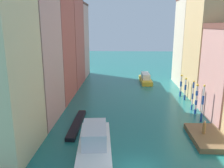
{
  "coord_description": "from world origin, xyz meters",
  "views": [
    {
      "loc": [
        -1.67,
        -18.57,
        12.81
      ],
      "look_at": [
        -3.53,
        26.28,
        1.5
      ],
      "focal_mm": 37.4,
      "sensor_mm": 36.0,
      "label": 1
    }
  ],
  "objects_px": {
    "mooring_pole_0": "(203,103)",
    "motorboat_0": "(145,79)",
    "mooring_pole_3": "(185,89)",
    "gondola_black": "(77,124)",
    "person_on_dock": "(204,128)",
    "mooring_pole_4": "(181,85)",
    "vaporetto_white": "(95,144)",
    "mooring_pole_2": "(193,95)",
    "mooring_pole_1": "(196,99)",
    "waterfront_dock": "(207,137)"
  },
  "relations": [
    {
      "from": "person_on_dock",
      "to": "mooring_pole_3",
      "type": "relative_size",
      "value": 0.4
    },
    {
      "from": "waterfront_dock",
      "to": "mooring_pole_3",
      "type": "xyz_separation_m",
      "value": [
        1.23,
        14.81,
        1.77
      ]
    },
    {
      "from": "mooring_pole_0",
      "to": "mooring_pole_2",
      "type": "distance_m",
      "value": 4.52
    },
    {
      "from": "waterfront_dock",
      "to": "mooring_pole_1",
      "type": "relative_size",
      "value": 1.41
    },
    {
      "from": "mooring_pole_3",
      "to": "motorboat_0",
      "type": "distance_m",
      "value": 14.26
    },
    {
      "from": "mooring_pole_0",
      "to": "vaporetto_white",
      "type": "relative_size",
      "value": 0.53
    },
    {
      "from": "gondola_black",
      "to": "motorboat_0",
      "type": "relative_size",
      "value": 1.11
    },
    {
      "from": "mooring_pole_3",
      "to": "waterfront_dock",
      "type": "bearing_deg",
      "value": -94.73
    },
    {
      "from": "person_on_dock",
      "to": "vaporetto_white",
      "type": "xyz_separation_m",
      "value": [
        -12.26,
        -3.86,
        -0.24
      ]
    },
    {
      "from": "mooring_pole_3",
      "to": "gondola_black",
      "type": "height_order",
      "value": "mooring_pole_3"
    },
    {
      "from": "mooring_pole_4",
      "to": "motorboat_0",
      "type": "xyz_separation_m",
      "value": [
        -5.41,
        10.84,
        -1.32
      ]
    },
    {
      "from": "mooring_pole_0",
      "to": "mooring_pole_1",
      "type": "distance_m",
      "value": 3.0
    },
    {
      "from": "waterfront_dock",
      "to": "gondola_black",
      "type": "distance_m",
      "value": 16.06
    },
    {
      "from": "mooring_pole_4",
      "to": "vaporetto_white",
      "type": "bearing_deg",
      "value": -123.49
    },
    {
      "from": "waterfront_dock",
      "to": "person_on_dock",
      "type": "distance_m",
      "value": 1.14
    },
    {
      "from": "mooring_pole_4",
      "to": "vaporetto_white",
      "type": "distance_m",
      "value": 24.71
    },
    {
      "from": "person_on_dock",
      "to": "mooring_pole_4",
      "type": "distance_m",
      "value": 16.81
    },
    {
      "from": "mooring_pole_0",
      "to": "mooring_pole_2",
      "type": "bearing_deg",
      "value": 89.89
    },
    {
      "from": "mooring_pole_0",
      "to": "motorboat_0",
      "type": "xyz_separation_m",
      "value": [
        -5.41,
        22.6,
        -1.85
      ]
    },
    {
      "from": "mooring_pole_3",
      "to": "mooring_pole_4",
      "type": "bearing_deg",
      "value": 95.77
    },
    {
      "from": "mooring_pole_3",
      "to": "mooring_pole_4",
      "type": "height_order",
      "value": "mooring_pole_4"
    },
    {
      "from": "mooring_pole_2",
      "to": "motorboat_0",
      "type": "distance_m",
      "value": 18.95
    },
    {
      "from": "person_on_dock",
      "to": "gondola_black",
      "type": "distance_m",
      "value": 15.69
    },
    {
      "from": "mooring_pole_0",
      "to": "motorboat_0",
      "type": "height_order",
      "value": "mooring_pole_0"
    },
    {
      "from": "mooring_pole_2",
      "to": "gondola_black",
      "type": "distance_m",
      "value": 18.16
    },
    {
      "from": "mooring_pole_2",
      "to": "gondola_black",
      "type": "bearing_deg",
      "value": -158.44
    },
    {
      "from": "person_on_dock",
      "to": "mooring_pole_3",
      "type": "distance_m",
      "value": 14.64
    },
    {
      "from": "waterfront_dock",
      "to": "mooring_pole_1",
      "type": "distance_m",
      "value": 8.55
    },
    {
      "from": "person_on_dock",
      "to": "gondola_black",
      "type": "bearing_deg",
      "value": 169.47
    },
    {
      "from": "mooring_pole_4",
      "to": "gondola_black",
      "type": "distance_m",
      "value": 21.84
    },
    {
      "from": "mooring_pole_4",
      "to": "vaporetto_white",
      "type": "height_order",
      "value": "mooring_pole_4"
    },
    {
      "from": "mooring_pole_0",
      "to": "gondola_black",
      "type": "height_order",
      "value": "mooring_pole_0"
    },
    {
      "from": "mooring_pole_2",
      "to": "mooring_pole_3",
      "type": "bearing_deg",
      "value": 87.6
    },
    {
      "from": "vaporetto_white",
      "to": "mooring_pole_4",
      "type": "bearing_deg",
      "value": 56.51
    },
    {
      "from": "mooring_pole_2",
      "to": "gondola_black",
      "type": "xyz_separation_m",
      "value": [
        -16.77,
        -6.63,
        -2.15
      ]
    },
    {
      "from": "mooring_pole_3",
      "to": "vaporetto_white",
      "type": "bearing_deg",
      "value": -126.97
    },
    {
      "from": "motorboat_0",
      "to": "mooring_pole_2",
      "type": "bearing_deg",
      "value": -73.32
    },
    {
      "from": "person_on_dock",
      "to": "mooring_pole_0",
      "type": "bearing_deg",
      "value": 74.61
    },
    {
      "from": "mooring_pole_2",
      "to": "waterfront_dock",
      "type": "bearing_deg",
      "value": -95.93
    },
    {
      "from": "mooring_pole_1",
      "to": "mooring_pole_2",
      "type": "distance_m",
      "value": 1.54
    },
    {
      "from": "mooring_pole_1",
      "to": "vaporetto_white",
      "type": "bearing_deg",
      "value": -139.28
    },
    {
      "from": "waterfront_dock",
      "to": "motorboat_0",
      "type": "relative_size",
      "value": 0.81
    },
    {
      "from": "waterfront_dock",
      "to": "mooring_pole_3",
      "type": "relative_size",
      "value": 1.61
    },
    {
      "from": "mooring_pole_0",
      "to": "mooring_pole_3",
      "type": "relative_size",
      "value": 1.3
    },
    {
      "from": "mooring_pole_0",
      "to": "motorboat_0",
      "type": "bearing_deg",
      "value": 103.46
    },
    {
      "from": "mooring_pole_3",
      "to": "person_on_dock",
      "type": "bearing_deg",
      "value": -96.24
    },
    {
      "from": "mooring_pole_3",
      "to": "gondola_black",
      "type": "relative_size",
      "value": 0.45
    },
    {
      "from": "waterfront_dock",
      "to": "motorboat_0",
      "type": "xyz_separation_m",
      "value": [
        -4.41,
        27.85,
        0.51
      ]
    },
    {
      "from": "waterfront_dock",
      "to": "motorboat_0",
      "type": "bearing_deg",
      "value": 98.99
    },
    {
      "from": "waterfront_dock",
      "to": "gondola_black",
      "type": "xyz_separation_m",
      "value": [
        -15.75,
        3.13,
        -0.06
      ]
    }
  ]
}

